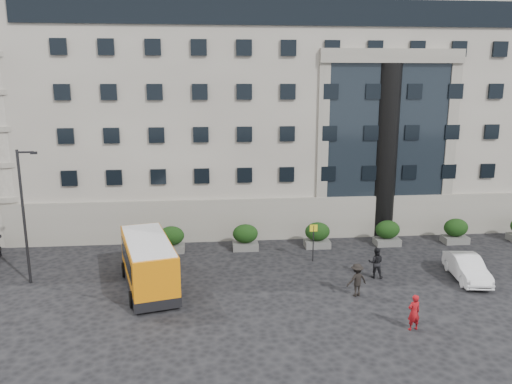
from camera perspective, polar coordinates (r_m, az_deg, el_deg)
ground at (r=28.53m, az=-2.47°, el=-11.78°), size 120.00×120.00×0.00m
civic_building at (r=48.57m, az=3.19°, el=9.35°), size 44.00×24.00×18.00m
entrance_column at (r=38.96m, az=14.55°, el=4.44°), size 1.80×1.80×13.00m
hedge_a at (r=35.56m, az=-9.64°, el=-5.32°), size 1.80×1.26×1.84m
hedge_b at (r=35.54m, az=-1.22°, el=-5.15°), size 1.80×1.26×1.84m
hedge_c at (r=36.28m, az=7.03°, el=-4.87°), size 1.80×1.26×1.84m
hedge_d at (r=37.72m, az=14.79°, el=-4.52°), size 1.80×1.26×1.84m
hedge_e at (r=39.80m, az=21.85°, el=-4.12°), size 1.80×1.26×1.84m
street_lamp at (r=31.73m, az=-24.95°, el=-2.09°), size 1.16×0.18×8.00m
bus_stop_sign at (r=33.24m, az=6.58°, el=-5.06°), size 0.50×0.08×2.52m
minibus at (r=29.57m, az=-12.21°, el=-7.79°), size 4.07×7.40×2.93m
red_truck at (r=45.35m, az=-26.23°, el=-1.95°), size 2.77×5.21×2.70m
parked_car_d at (r=45.47m, az=-25.00°, el=-2.66°), size 3.03×5.38×1.42m
white_taxi at (r=33.01m, az=22.96°, el=-7.98°), size 2.08×4.60×1.46m
pedestrian_a at (r=25.78m, az=17.60°, el=-12.98°), size 0.73×0.55×1.81m
pedestrian_b at (r=31.49m, az=13.54°, el=-7.85°), size 1.09×0.95×1.91m
pedestrian_c at (r=28.72m, az=11.45°, el=-9.81°), size 1.37×1.02×1.89m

